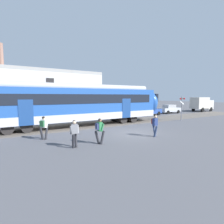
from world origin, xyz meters
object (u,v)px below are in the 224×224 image
object	(u,v)px
box_truck	(202,104)
crossing_signal	(182,105)
pedestrian_grey	(74,131)
parked_car_silver	(170,109)
pedestrian_green	(99,129)
pedestrian_navy	(155,124)
pedestrian_white	(44,126)
parked_car_blue	(149,110)

from	to	relation	value
box_truck	crossing_signal	world-z (taller)	crossing_signal
crossing_signal	pedestrian_grey	bearing A→B (deg)	-164.86
pedestrian_grey	parked_car_silver	xyz separation A→B (m)	(21.53, 11.35, -0.21)
box_truck	crossing_signal	xyz separation A→B (m)	(-14.82, -6.56, 0.44)
pedestrian_grey	box_truck	distance (m)	31.90
pedestrian_grey	box_truck	xyz separation A→B (m)	(30.05, 10.69, 0.58)
pedestrian_grey	pedestrian_green	size ratio (longest dim) A/B	1.00
pedestrian_green	pedestrian_grey	bearing A→B (deg)	177.32
pedestrian_navy	pedestrian_grey	bearing A→B (deg)	176.32
box_truck	crossing_signal	distance (m)	16.21
pedestrian_grey	box_truck	world-z (taller)	box_truck
box_truck	pedestrian_white	bearing A→B (deg)	-166.17
box_truck	parked_car_blue	bearing A→B (deg)	179.33
parked_car_silver	crossing_signal	world-z (taller)	crossing_signal
pedestrian_navy	parked_car_blue	world-z (taller)	pedestrian_navy
pedestrian_white	parked_car_silver	world-z (taller)	pedestrian_white
pedestrian_white	crossing_signal	xyz separation A→B (m)	(16.45, 1.13, 1.02)
parked_car_silver	pedestrian_green	bearing A→B (deg)	-150.14
pedestrian_grey	pedestrian_green	distance (m)	1.63
pedestrian_white	pedestrian_navy	bearing A→B (deg)	-24.63
pedestrian_white	box_truck	distance (m)	32.21
pedestrian_grey	pedestrian_green	xyz separation A→B (m)	(1.63, -0.08, 0.00)
pedestrian_navy	parked_car_silver	bearing A→B (deg)	37.39
parked_car_silver	pedestrian_grey	bearing A→B (deg)	-152.20
pedestrian_green	box_truck	bearing A→B (deg)	20.74
parked_car_blue	crossing_signal	bearing A→B (deg)	-98.11
pedestrian_white	parked_car_blue	distance (m)	19.11
pedestrian_green	parked_car_blue	xyz separation A→B (m)	(14.56, 10.93, -0.21)
pedestrian_white	crossing_signal	world-z (taller)	crossing_signal
parked_car_silver	pedestrian_white	bearing A→B (deg)	-159.82
pedestrian_green	parked_car_silver	world-z (taller)	pedestrian_green
pedestrian_green	crossing_signal	world-z (taller)	crossing_signal
pedestrian_grey	pedestrian_navy	distance (m)	6.18
parked_car_blue	pedestrian_white	bearing A→B (deg)	-155.70
parked_car_blue	pedestrian_navy	bearing A→B (deg)	-131.72
parked_car_blue	parked_car_silver	distance (m)	5.37
pedestrian_grey	parked_car_silver	bearing A→B (deg)	27.80
parked_car_blue	box_truck	distance (m)	13.88
parked_car_blue	parked_car_silver	world-z (taller)	same
parked_car_silver	crossing_signal	bearing A→B (deg)	-131.07
parked_car_silver	box_truck	bearing A→B (deg)	-4.47
pedestrian_white	pedestrian_green	world-z (taller)	same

